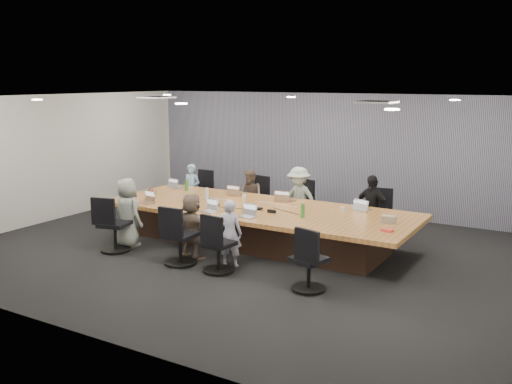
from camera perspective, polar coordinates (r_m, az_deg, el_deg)
The scene contains 40 objects.
floor at distance 10.60m, azimuth -1.10°, elevation -5.94°, with size 10.00×8.00×0.00m, color black.
ceiling at distance 10.13m, azimuth -1.16°, elevation 9.37°, with size 10.00×8.00×0.00m, color white.
wall_back at distance 13.80m, azimuth 7.61°, elevation 3.95°, with size 10.00×2.80×0.00m, color beige.
wall_front at distance 7.24m, azimuth -17.95°, elevation -3.15°, with size 10.00×2.80×0.00m, color beige.
wall_left at distance 13.54m, azimuth -19.50°, elevation 3.26°, with size 8.00×2.80×0.00m, color beige.
curtain at distance 13.73m, azimuth 7.48°, elevation 3.91°, with size 9.80×0.04×2.80m, color gray.
conference_table at distance 10.90m, azimuth 0.27°, elevation -3.26°, with size 6.00×2.20×0.74m.
chair_0 at distance 13.68m, azimuth -5.56°, elevation -0.38°, with size 0.52×0.52×0.77m, color black, non-canonical shape.
chair_1 at distance 12.82m, azimuth 0.26°, elevation -1.15°, with size 0.51×0.51×0.76m, color black, non-canonical shape.
chair_2 at distance 12.28m, azimuth 4.99°, elevation -1.66°, with size 0.54×0.54×0.79m, color black, non-canonical shape.
chair_3 at distance 11.72m, azimuth 11.94°, elevation -2.62°, with size 0.50×0.50×0.74m, color black, non-canonical shape.
chair_4 at distance 10.81m, azimuth -13.94°, elevation -3.56°, with size 0.58×0.58×0.86m, color black, non-canonical shape.
chair_5 at distance 9.84m, azimuth -7.61°, elevation -4.77°, with size 0.58×0.58×0.87m, color black, non-canonical shape.
chair_6 at distance 9.40m, azimuth -3.79°, elevation -5.65°, with size 0.54×0.54×0.81m, color black, non-canonical shape.
chair_7 at distance 8.62m, azimuth 5.31°, elevation -7.23°, with size 0.55×0.55×0.81m, color black, non-canonical shape.
person_0 at distance 13.36m, azimuth -6.46°, elevation 0.24°, with size 0.44×0.29×1.19m, color #8DB7D1.
laptop_0 at distance 12.90m, azimuth -7.94°, elevation 0.50°, with size 0.29×0.20×0.02m, color #B2B2B7.
person_1 at distance 12.48m, azimuth -0.55°, elevation -0.47°, with size 0.58×0.45×1.19m, color brown.
laptop_1 at distance 11.99m, azimuth -1.91°, elevation -0.22°, with size 0.32×0.22×0.02m, color #8C6647.
person_2 at distance 11.91m, azimuth 4.29°, elevation -0.69°, with size 0.87×0.50×1.34m, color #9EB09E.
laptop_2 at distance 11.42m, azimuth 3.07°, elevation -0.81°, with size 0.33×0.23×0.02m, color #8C6647.
person_3 at distance 11.33m, azimuth 11.43°, elevation -1.59°, with size 0.77×0.32×1.31m, color black.
laptop_3 at distance 10.80m, azimuth 10.49°, elevation -1.68°, with size 0.31×0.21×0.02m, color #B2B2B7.
person_4 at distance 11.00m, azimuth -12.72°, elevation -2.03°, with size 0.64×0.42×1.32m, color gray.
laptop_4 at distance 11.37m, azimuth -10.86°, elevation -1.05°, with size 0.30×0.21×0.02m, color #8C6647.
person_5 at distance 10.06m, azimuth -6.41°, elevation -3.44°, with size 1.10×0.35×1.18m, color #796353.
laptop_5 at distance 10.46m, azimuth -4.63°, elevation -1.96°, with size 0.28×0.20×0.02m, color #B2B2B7.
person_6 at distance 9.63m, azimuth -2.63°, elevation -4.14°, with size 0.42×0.28×1.16m, color #B6B3CB.
laptop_6 at distance 10.04m, azimuth -0.93°, elevation -2.49°, with size 0.30×0.21×0.02m, color #B2B2B7.
bottle_green_left at distance 12.45m, azimuth -6.96°, elevation 0.67°, with size 0.07×0.07×0.25m, color #33822D.
bottle_green_right at distance 10.02m, azimuth 4.69°, elevation -1.87°, with size 0.07×0.07×0.25m, color #33822D.
bottle_clear at distance 11.56m, azimuth -4.94°, elevation -0.14°, with size 0.07×0.07×0.23m, color silver.
cup_white_far at distance 11.51m, azimuth -1.20°, elevation -0.49°, with size 0.08×0.08×0.10m, color white.
cup_white_near at distance 10.55m, azimuth 8.62°, elevation -1.72°, with size 0.07×0.07×0.09m, color white.
mug_brown at distance 12.31m, azimuth -10.49°, elevation 0.14°, with size 0.09×0.09×0.11m, color brown.
mic_left at distance 10.97m, azimuth -4.11°, elevation -1.30°, with size 0.14×0.10×0.03m, color black.
mic_right at distance 10.64m, azimuth 0.16°, elevation -1.65°, with size 0.16×0.11×0.03m, color black.
stapler at distance 10.35m, azimuth 1.58°, elevation -1.94°, with size 0.16×0.04×0.06m, color black.
canvas_bag at distance 9.88m, azimuth 13.15°, elevation -2.69°, with size 0.23×0.14×0.12m, color gray.
snack_packet at distance 9.35m, azimuth 12.98°, elevation -3.74°, with size 0.18×0.12×0.04m, color #E13E2F.
Camera 1 is at (5.30, -8.62, 3.13)m, focal length 40.00 mm.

